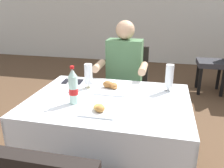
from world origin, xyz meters
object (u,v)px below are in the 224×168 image
at_px(seated_diner_far, 123,75).
at_px(beer_glass_middle, 169,78).
at_px(plate_far_diner, 112,88).
at_px(background_chair_left, 218,60).
at_px(napkin_cutlery_set, 73,81).
at_px(beer_glass_left, 88,76).
at_px(plate_near_camera, 100,109).
at_px(main_dining_table, 109,119).
at_px(chair_far_diner_seat, 127,86).
at_px(cola_bottle_primary, 73,87).

relative_size(seated_diner_far, beer_glass_middle, 5.73).
distance_m(seated_diner_far, plate_far_diner, 0.55).
xyz_separation_m(seated_diner_far, plate_far_diner, (0.00, -0.55, 0.06)).
bearing_deg(background_chair_left, beer_glass_middle, -110.68).
bearing_deg(napkin_cutlery_set, seated_diner_far, 48.14).
bearing_deg(beer_glass_left, plate_near_camera, -62.65).
height_order(plate_near_camera, plate_far_diner, plate_far_diner).
xyz_separation_m(main_dining_table, beer_glass_left, (-0.22, 0.18, 0.27)).
relative_size(seated_diner_far, napkin_cutlery_set, 6.53).
xyz_separation_m(beer_glass_left, beer_glass_middle, (0.64, 0.07, 0.01)).
height_order(seated_diner_far, beer_glass_middle, seated_diner_far).
height_order(chair_far_diner_seat, beer_glass_left, chair_far_diner_seat).
xyz_separation_m(beer_glass_left, cola_bottle_primary, (-0.00, -0.32, 0.02)).
bearing_deg(beer_glass_middle, plate_near_camera, -132.83).
xyz_separation_m(seated_diner_far, plate_near_camera, (0.01, -0.95, 0.06)).
height_order(beer_glass_middle, cola_bottle_primary, cola_bottle_primary).
xyz_separation_m(cola_bottle_primary, napkin_cutlery_set, (-0.19, 0.43, -0.11)).
relative_size(main_dining_table, napkin_cutlery_set, 6.11).
bearing_deg(beer_glass_middle, main_dining_table, -149.49).
relative_size(beer_glass_middle, cola_bottle_primary, 0.81).
height_order(main_dining_table, background_chair_left, background_chair_left).
xyz_separation_m(main_dining_table, beer_glass_middle, (0.43, 0.25, 0.28)).
bearing_deg(main_dining_table, napkin_cutlery_set, 143.92).
distance_m(seated_diner_far, cola_bottle_primary, 0.90).
relative_size(main_dining_table, plate_far_diner, 4.86).
bearing_deg(background_chair_left, seated_diner_far, -127.30).
xyz_separation_m(main_dining_table, cola_bottle_primary, (-0.22, -0.14, 0.29)).
distance_m(main_dining_table, plate_near_camera, 0.29).
distance_m(main_dining_table, beer_glass_left, 0.39).
bearing_deg(plate_near_camera, beer_glass_middle, 47.17).
relative_size(chair_far_diner_seat, plate_far_diner, 4.00).
distance_m(seated_diner_far, napkin_cutlery_set, 0.58).
bearing_deg(chair_far_diner_seat, cola_bottle_primary, -102.84).
xyz_separation_m(main_dining_table, plate_near_camera, (-0.01, -0.22, 0.19)).
xyz_separation_m(seated_diner_far, background_chair_left, (1.24, 1.63, -0.16)).
relative_size(plate_near_camera, background_chair_left, 0.23).
height_order(beer_glass_left, cola_bottle_primary, cola_bottle_primary).
height_order(seated_diner_far, napkin_cutlery_set, seated_diner_far).
xyz_separation_m(plate_far_diner, beer_glass_left, (-0.20, 0.01, 0.08)).
height_order(main_dining_table, cola_bottle_primary, cola_bottle_primary).
xyz_separation_m(seated_diner_far, beer_glass_middle, (0.45, -0.47, 0.16)).
xyz_separation_m(plate_near_camera, cola_bottle_primary, (-0.21, 0.08, 0.10)).
bearing_deg(main_dining_table, cola_bottle_primary, -148.57).
bearing_deg(plate_far_diner, main_dining_table, -83.33).
height_order(chair_far_diner_seat, napkin_cutlery_set, chair_far_diner_seat).
xyz_separation_m(chair_far_diner_seat, seated_diner_far, (-0.02, -0.11, 0.16)).
distance_m(main_dining_table, seated_diner_far, 0.74).
xyz_separation_m(chair_far_diner_seat, plate_near_camera, (-0.01, -1.05, 0.22)).
relative_size(plate_near_camera, plate_far_diner, 0.93).
bearing_deg(background_chair_left, chair_far_diner_seat, -128.74).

